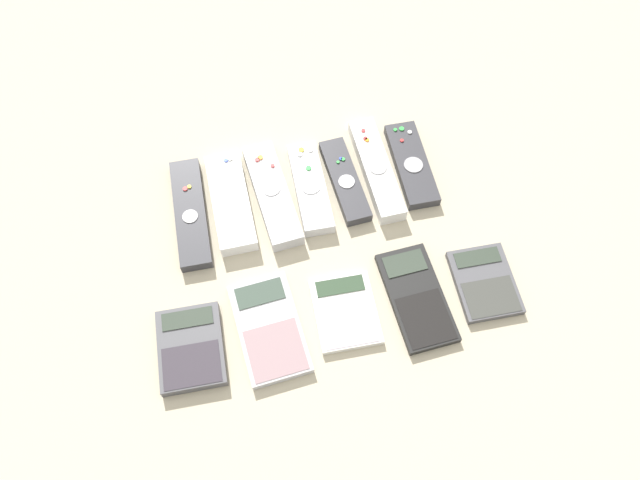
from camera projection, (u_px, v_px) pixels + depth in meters
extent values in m
plane|color=#B2A88E|center=(323.00, 254.00, 0.95)|extent=(3.00, 3.00, 0.00)
cube|color=#333338|center=(190.00, 213.00, 0.97)|extent=(0.06, 0.20, 0.02)
cylinder|color=silver|center=(190.00, 216.00, 0.96)|extent=(0.02, 0.02, 0.00)
cylinder|color=red|center=(185.00, 189.00, 0.98)|extent=(0.01, 0.01, 0.00)
cylinder|color=yellow|center=(189.00, 187.00, 0.98)|extent=(0.01, 0.01, 0.00)
cube|color=white|center=(231.00, 202.00, 0.98)|extent=(0.06, 0.18, 0.02)
cylinder|color=silver|center=(230.00, 159.00, 1.00)|extent=(0.01, 0.01, 0.00)
cylinder|color=blue|center=(226.00, 160.00, 1.00)|extent=(0.01, 0.01, 0.00)
cube|color=#B7B7BC|center=(272.00, 195.00, 0.99)|extent=(0.06, 0.19, 0.02)
cylinder|color=silver|center=(271.00, 188.00, 0.98)|extent=(0.03, 0.03, 0.00)
cylinder|color=orange|center=(260.00, 157.00, 1.00)|extent=(0.01, 0.01, 0.00)
cylinder|color=red|center=(273.00, 166.00, 1.00)|extent=(0.01, 0.01, 0.00)
cylinder|color=red|center=(257.00, 160.00, 1.00)|extent=(0.01, 0.01, 0.00)
cube|color=silver|center=(310.00, 188.00, 0.99)|extent=(0.06, 0.17, 0.02)
cylinder|color=silver|center=(311.00, 186.00, 0.98)|extent=(0.03, 0.03, 0.00)
cylinder|color=silver|center=(300.00, 154.00, 1.01)|extent=(0.01, 0.01, 0.00)
cylinder|color=yellow|center=(301.00, 150.00, 1.01)|extent=(0.01, 0.01, 0.00)
cylinder|color=green|center=(309.00, 168.00, 1.00)|extent=(0.01, 0.01, 0.00)
cylinder|color=silver|center=(310.00, 150.00, 1.01)|extent=(0.01, 0.01, 0.00)
cube|color=#333338|center=(345.00, 181.00, 1.00)|extent=(0.05, 0.16, 0.02)
cylinder|color=silver|center=(347.00, 181.00, 0.99)|extent=(0.03, 0.03, 0.00)
cylinder|color=blue|center=(341.00, 159.00, 1.01)|extent=(0.01, 0.01, 0.00)
cylinder|color=green|center=(338.00, 162.00, 1.01)|extent=(0.01, 0.01, 0.00)
cylinder|color=green|center=(343.00, 159.00, 1.01)|extent=(0.01, 0.01, 0.00)
cube|color=white|center=(376.00, 169.00, 1.01)|extent=(0.04, 0.19, 0.03)
cylinder|color=#99999E|center=(378.00, 167.00, 0.99)|extent=(0.03, 0.03, 0.00)
cylinder|color=orange|center=(367.00, 140.00, 1.02)|extent=(0.01, 0.01, 0.00)
cylinder|color=red|center=(363.00, 131.00, 1.03)|extent=(0.01, 0.01, 0.00)
cylinder|color=red|center=(365.00, 138.00, 1.02)|extent=(0.01, 0.01, 0.00)
cube|color=#333338|center=(411.00, 164.00, 1.02)|extent=(0.06, 0.16, 0.02)
cylinder|color=#99999E|center=(413.00, 165.00, 1.00)|extent=(0.03, 0.03, 0.00)
cylinder|color=red|center=(402.00, 140.00, 1.03)|extent=(0.01, 0.01, 0.00)
cylinder|color=green|center=(402.00, 129.00, 1.04)|extent=(0.01, 0.01, 0.00)
cylinder|color=green|center=(395.00, 130.00, 1.04)|extent=(0.01, 0.01, 0.00)
cylinder|color=silver|center=(410.00, 132.00, 1.04)|extent=(0.01, 0.01, 0.00)
cube|color=#4C4C51|center=(191.00, 348.00, 0.87)|extent=(0.10, 0.13, 0.02)
cube|color=#333D33|center=(187.00, 319.00, 0.88)|extent=(0.07, 0.03, 0.00)
cube|color=#322C35|center=(192.00, 365.00, 0.85)|extent=(0.08, 0.07, 0.00)
cube|color=#B2B2B7|center=(269.00, 328.00, 0.88)|extent=(0.09, 0.16, 0.01)
cube|color=#38473D|center=(260.00, 293.00, 0.90)|extent=(0.07, 0.04, 0.00)
cube|color=gray|center=(276.00, 350.00, 0.86)|extent=(0.08, 0.08, 0.00)
cube|color=silver|center=(345.00, 312.00, 0.90)|extent=(0.10, 0.12, 0.01)
cube|color=#2D422D|center=(340.00, 286.00, 0.91)|extent=(0.07, 0.03, 0.00)
cube|color=#A99EA9|center=(349.00, 327.00, 0.88)|extent=(0.08, 0.06, 0.00)
cube|color=black|center=(416.00, 297.00, 0.91)|extent=(0.08, 0.16, 0.01)
cube|color=#333D33|center=(405.00, 263.00, 0.93)|extent=(0.06, 0.04, 0.00)
cube|color=black|center=(426.00, 318.00, 0.89)|extent=(0.07, 0.08, 0.00)
cube|color=#4C4C51|center=(485.00, 282.00, 0.92)|extent=(0.09, 0.12, 0.01)
cube|color=#333D33|center=(477.00, 257.00, 0.93)|extent=(0.07, 0.03, 0.00)
cube|color=#3A3B37|center=(491.00, 297.00, 0.90)|extent=(0.08, 0.06, 0.00)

